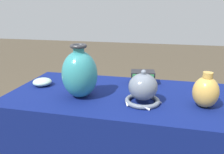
{
  "coord_description": "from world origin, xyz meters",
  "views": [
    {
      "loc": [
        0.21,
        -1.09,
        1.2
      ],
      "look_at": [
        -0.03,
        -0.06,
        0.87
      ],
      "focal_mm": 35.0,
      "sensor_mm": 36.0,
      "label": 1
    }
  ],
  "objects_px": {
    "mosaic_tile_box": "(143,78)",
    "vase_dome_bell": "(143,90)",
    "bowl_shallow_celadon": "(42,82)",
    "wooden_crate": "(2,154)",
    "jar_round_ochre": "(206,92)",
    "vase_tall_bulbous": "(80,74)"
  },
  "relations": [
    {
      "from": "vase_dome_bell",
      "to": "bowl_shallow_celadon",
      "type": "distance_m",
      "value": 0.62
    },
    {
      "from": "bowl_shallow_celadon",
      "to": "vase_dome_bell",
      "type": "bearing_deg",
      "value": -11.15
    },
    {
      "from": "mosaic_tile_box",
      "to": "vase_dome_bell",
      "type": "bearing_deg",
      "value": -92.67
    },
    {
      "from": "jar_round_ochre",
      "to": "wooden_crate",
      "type": "height_order",
      "value": "jar_round_ochre"
    },
    {
      "from": "bowl_shallow_celadon",
      "to": "jar_round_ochre",
      "type": "xyz_separation_m",
      "value": [
        0.9,
        -0.1,
        0.05
      ]
    },
    {
      "from": "bowl_shallow_celadon",
      "to": "mosaic_tile_box",
      "type": "bearing_deg",
      "value": 16.08
    },
    {
      "from": "vase_dome_bell",
      "to": "jar_round_ochre",
      "type": "xyz_separation_m",
      "value": [
        0.29,
        0.02,
        0.01
      ]
    },
    {
      "from": "bowl_shallow_celadon",
      "to": "wooden_crate",
      "type": "height_order",
      "value": "bowl_shallow_celadon"
    },
    {
      "from": "jar_round_ochre",
      "to": "wooden_crate",
      "type": "relative_size",
      "value": 0.47
    },
    {
      "from": "vase_tall_bulbous",
      "to": "bowl_shallow_celadon",
      "type": "distance_m",
      "value": 0.32
    },
    {
      "from": "bowl_shallow_celadon",
      "to": "jar_round_ochre",
      "type": "bearing_deg",
      "value": -6.29
    },
    {
      "from": "vase_tall_bulbous",
      "to": "jar_round_ochre",
      "type": "distance_m",
      "value": 0.61
    },
    {
      "from": "vase_tall_bulbous",
      "to": "mosaic_tile_box",
      "type": "height_order",
      "value": "vase_tall_bulbous"
    },
    {
      "from": "wooden_crate",
      "to": "vase_dome_bell",
      "type": "bearing_deg",
      "value": -7.37
    },
    {
      "from": "mosaic_tile_box",
      "to": "bowl_shallow_celadon",
      "type": "bearing_deg",
      "value": -172.01
    },
    {
      "from": "bowl_shallow_celadon",
      "to": "wooden_crate",
      "type": "distance_m",
      "value": 0.81
    },
    {
      "from": "jar_round_ochre",
      "to": "mosaic_tile_box",
      "type": "bearing_deg",
      "value": 139.63
    },
    {
      "from": "vase_tall_bulbous",
      "to": "bowl_shallow_celadon",
      "type": "relative_size",
      "value": 2.49
    },
    {
      "from": "vase_dome_bell",
      "to": "bowl_shallow_celadon",
      "type": "height_order",
      "value": "vase_dome_bell"
    },
    {
      "from": "bowl_shallow_celadon",
      "to": "jar_round_ochre",
      "type": "distance_m",
      "value": 0.9
    },
    {
      "from": "vase_tall_bulbous",
      "to": "jar_round_ochre",
      "type": "xyz_separation_m",
      "value": [
        0.61,
        0.01,
        -0.05
      ]
    },
    {
      "from": "bowl_shallow_celadon",
      "to": "wooden_crate",
      "type": "relative_size",
      "value": 0.31
    }
  ]
}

